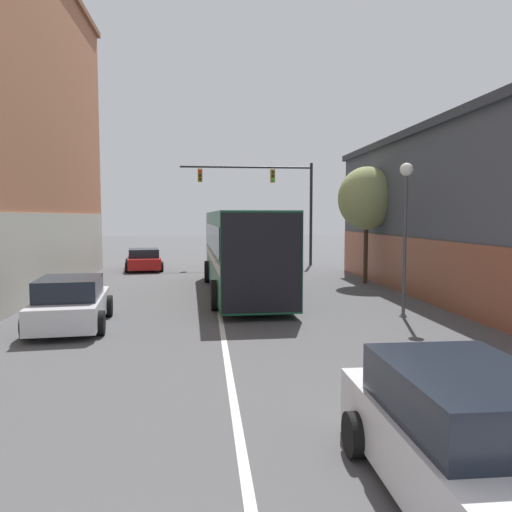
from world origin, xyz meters
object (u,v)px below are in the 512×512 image
Objects in this scene: parked_car_left_near at (71,303)px; street_tree_near at (367,199)px; parked_car_left_mid at (144,260)px; bus at (242,248)px; traffic_signal_gantry at (272,191)px; street_lamp at (405,215)px; hatchback_foreground at (475,448)px.

parked_car_left_near is 0.79× the size of street_tree_near.
bus is at bearing -159.49° from parked_car_left_mid.
street_lamp is (1.81, -16.34, -1.52)m from traffic_signal_gantry.
parked_car_left_near is at bearing -144.23° from street_tree_near.
street_tree_near reaches higher than parked_car_left_near.
parked_car_left_near is 0.51× the size of traffic_signal_gantry.
bus is 1.39× the size of traffic_signal_gantry.
parked_car_left_near is 14.83m from parked_car_left_mid.
street_lamp is (4.56, -5.28, 1.29)m from bus.
hatchback_foreground reaches higher than parked_car_left_near.
traffic_signal_gantry is (2.75, 11.06, 2.81)m from bus.
traffic_signal_gantry is 1.76× the size of street_lamp.
parked_car_left_near is 0.90× the size of street_lamp.
bus reaches higher than parked_car_left_near.
parked_car_left_near reaches higher than parked_car_left_mid.
street_lamp is at bearing -93.75° from parked_car_left_near.
bus is 6.65m from street_tree_near.
parked_car_left_mid is 0.50× the size of traffic_signal_gantry.
parked_car_left_near is 1.02× the size of parked_car_left_mid.
parked_car_left_near is at bearing 171.28° from parked_car_left_mid.
hatchback_foreground is at bearing -173.36° from parked_car_left_mid.
hatchback_foreground is 11.46m from parked_car_left_near.
street_lamp reaches higher than hatchback_foreground.
street_tree_near is at bearing -69.89° from bus.
bus is 2.70× the size of parked_car_left_near.
parked_car_left_mid is 17.51m from street_lamp.
traffic_signal_gantry is at bearing -31.24° from parked_car_left_near.
hatchback_foreground is 26.48m from traffic_signal_gantry.
bus is at bearing 130.80° from street_lamp.
traffic_signal_gantry reaches higher than street_lamp.
bus is 10.52m from parked_car_left_mid.
parked_car_left_mid is at bearing 26.61° from bus.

